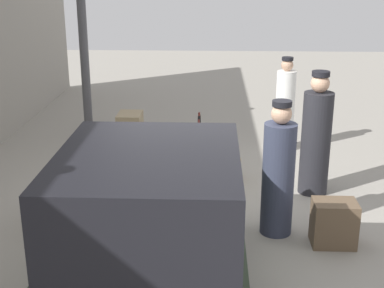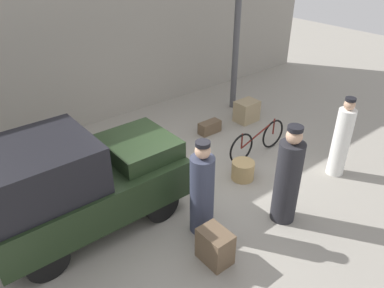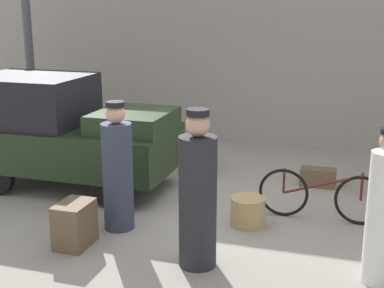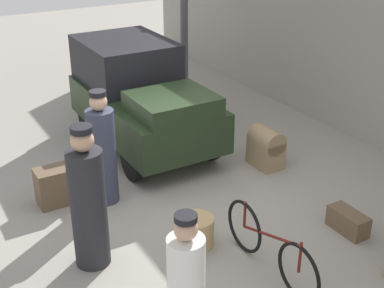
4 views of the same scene
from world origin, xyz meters
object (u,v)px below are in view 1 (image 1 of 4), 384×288
Objects in this scene: truck at (157,217)px; trunk_barrel_dark at (68,194)px; porter_lifting_near_truck at (278,175)px; wicker_basket at (226,171)px; porter_carrying_trunk at (316,139)px; conductor_in_dark_uniform at (285,108)px; trunk_large_brown at (334,223)px; trunk_wicker_pale at (130,127)px; bicycle at (198,142)px; suitcase_black_upright at (113,155)px.

trunk_barrel_dark is (1.88, 1.42, -0.60)m from truck.
wicker_basket is at bearing 20.40° from porter_lifting_near_truck.
conductor_in_dark_uniform is at bearing 6.00° from porter_carrying_trunk.
porter_lifting_near_truck is at bearing -40.40° from truck.
truck reaches higher than trunk_large_brown.
trunk_wicker_pale is (3.94, 3.10, 0.00)m from trunk_large_brown.
truck is 4.80× the size of trunk_barrel_dark.
porter_lifting_near_truck is (-2.58, -1.08, 0.43)m from bicycle.
truck is 4.26m from suitcase_black_upright.
bicycle is 2.83m from trunk_barrel_dark.
suitcase_black_upright is at bearing 67.76° from wicker_basket.
truck is 5.52× the size of trunk_wicker_pale.
trunk_barrel_dark is (-3.00, 3.25, -0.44)m from conductor_in_dark_uniform.
trunk_large_brown is (-1.94, -1.28, 0.09)m from wicker_basket.
wicker_basket is 2.54m from trunk_barrel_dark.
trunk_wicker_pale is (2.33, 3.13, -0.56)m from porter_carrying_trunk.
suitcase_black_upright is (-0.88, 3.03, -0.64)m from conductor_in_dark_uniform.
porter_lifting_near_truck is 2.54× the size of trunk_barrel_dark.
porter_lifting_near_truck is 3.00× the size of suitcase_black_upright.
wicker_basket is (3.22, -0.73, -0.76)m from truck.
conductor_in_dark_uniform is 2.98× the size of suitcase_black_upright.
trunk_barrel_dark reaches higher than wicker_basket.
porter_lifting_near_truck is at bearing 66.15° from trunk_large_brown.
trunk_wicker_pale reaches higher than suitcase_black_upright.
wicker_basket is 1.49m from porter_carrying_trunk.
conductor_in_dark_uniform is at bearing -47.27° from trunk_barrel_dark.
truck is at bearing 176.32° from bicycle.
porter_lifting_near_truck reaches higher than wicker_basket.
bicycle is 3.36m from trunk_large_brown.
conductor_in_dark_uniform is (0.73, -1.56, 0.43)m from bicycle.
suitcase_black_upright is (1.11, 3.24, -0.69)m from porter_carrying_trunk.
trunk_large_brown is at bearing -130.32° from suitcase_black_upright.
trunk_wicker_pale is at bearing 83.37° from conductor_in_dark_uniform.
trunk_barrel_dark is at bearing 143.43° from bicycle.
wicker_basket is at bearing -58.21° from trunk_barrel_dark.
trunk_wicker_pale is at bearing 53.33° from porter_carrying_trunk.
truck reaches higher than wicker_basket.
conductor_in_dark_uniform is at bearing -65.05° from bicycle.
porter_carrying_trunk is at bearing -103.90° from wicker_basket.
porter_lifting_near_truck reaches higher than bicycle.
bicycle is at bearing 54.52° from porter_carrying_trunk.
trunk_large_brown is at bearing 179.04° from porter_carrying_trunk.
trunk_barrel_dark is (-3.34, 0.33, 0.07)m from trunk_wicker_pale.
trunk_wicker_pale is (2.01, 1.82, 0.09)m from wicker_basket.
porter_carrying_trunk reaches higher than trunk_wicker_pale.
conductor_in_dark_uniform reaches higher than trunk_wicker_pale.
conductor_in_dark_uniform is 4.45m from trunk_barrel_dark.
trunk_large_brown is 0.95× the size of trunk_wicker_pale.
truck is at bearing -168.24° from trunk_wicker_pale.
bicycle is 3.02× the size of suitcase_black_upright.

